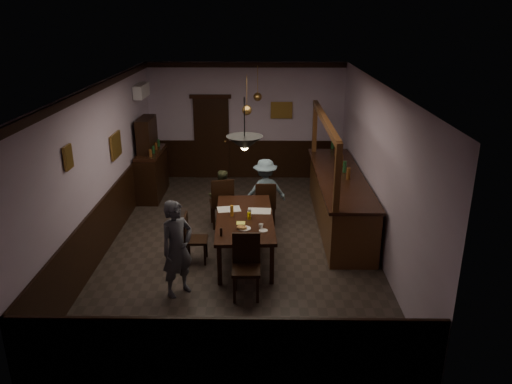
{
  "coord_description": "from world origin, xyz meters",
  "views": [
    {
      "loc": [
        0.41,
        -8.66,
        4.2
      ],
      "look_at": [
        0.31,
        -0.32,
        1.15
      ],
      "focal_mm": 35.0,
      "sensor_mm": 36.0,
      "label": 1
    }
  ],
  "objects_px": {
    "coffee_cup": "(261,226)",
    "person_seated_right": "(265,191)",
    "chair_side": "(192,236)",
    "dining_table": "(245,220)",
    "pendant_brass_far": "(258,97)",
    "person_standing": "(177,249)",
    "pendant_iron": "(245,143)",
    "soda_can": "(249,216)",
    "chair_near": "(246,263)",
    "bar_counter": "(339,198)",
    "person_seated_left": "(222,196)",
    "chair_far_left": "(222,201)",
    "pendant_brass_mid": "(247,110)",
    "chair_far_right": "(266,202)",
    "sideboard": "(151,165)"
  },
  "relations": [
    {
      "from": "person_seated_right",
      "to": "pendant_brass_mid",
      "type": "relative_size",
      "value": 1.67
    },
    {
      "from": "chair_side",
      "to": "person_seated_right",
      "type": "distance_m",
      "value": 2.23
    },
    {
      "from": "chair_near",
      "to": "person_seated_left",
      "type": "relative_size",
      "value": 0.88
    },
    {
      "from": "person_seated_left",
      "to": "bar_counter",
      "type": "relative_size",
      "value": 0.28
    },
    {
      "from": "chair_side",
      "to": "coffee_cup",
      "type": "xyz_separation_m",
      "value": [
        1.2,
        -0.26,
        0.31
      ]
    },
    {
      "from": "chair_near",
      "to": "pendant_iron",
      "type": "bearing_deg",
      "value": 92.5
    },
    {
      "from": "dining_table",
      "to": "chair_side",
      "type": "relative_size",
      "value": 2.53
    },
    {
      "from": "chair_near",
      "to": "soda_can",
      "type": "height_order",
      "value": "chair_near"
    },
    {
      "from": "chair_far_left",
      "to": "chair_near",
      "type": "distance_m",
      "value": 2.62
    },
    {
      "from": "chair_far_right",
      "to": "pendant_brass_mid",
      "type": "relative_size",
      "value": 1.18
    },
    {
      "from": "coffee_cup",
      "to": "dining_table",
      "type": "bearing_deg",
      "value": 117.27
    },
    {
      "from": "chair_side",
      "to": "coffee_cup",
      "type": "height_order",
      "value": "chair_side"
    },
    {
      "from": "chair_far_left",
      "to": "pendant_brass_mid",
      "type": "relative_size",
      "value": 1.3
    },
    {
      "from": "dining_table",
      "to": "soda_can",
      "type": "distance_m",
      "value": 0.17
    },
    {
      "from": "pendant_brass_mid",
      "to": "person_seated_right",
      "type": "bearing_deg",
      "value": -38.24
    },
    {
      "from": "person_seated_left",
      "to": "person_seated_right",
      "type": "height_order",
      "value": "person_seated_right"
    },
    {
      "from": "coffee_cup",
      "to": "chair_far_right",
      "type": "bearing_deg",
      "value": 84.23
    },
    {
      "from": "person_seated_left",
      "to": "person_seated_right",
      "type": "bearing_deg",
      "value": 172.7
    },
    {
      "from": "chair_side",
      "to": "chair_near",
      "type": "bearing_deg",
      "value": -138.75
    },
    {
      "from": "person_standing",
      "to": "soda_can",
      "type": "relative_size",
      "value": 12.89
    },
    {
      "from": "pendant_brass_far",
      "to": "sideboard",
      "type": "bearing_deg",
      "value": -170.09
    },
    {
      "from": "chair_side",
      "to": "chair_far_left",
      "type": "bearing_deg",
      "value": -16.77
    },
    {
      "from": "chair_far_left",
      "to": "person_seated_right",
      "type": "distance_m",
      "value": 0.94
    },
    {
      "from": "person_seated_left",
      "to": "pendant_iron",
      "type": "height_order",
      "value": "pendant_iron"
    },
    {
      "from": "coffee_cup",
      "to": "pendant_brass_mid",
      "type": "bearing_deg",
      "value": 94.28
    },
    {
      "from": "chair_side",
      "to": "person_seated_left",
      "type": "height_order",
      "value": "person_seated_left"
    },
    {
      "from": "chair_side",
      "to": "pendant_brass_far",
      "type": "xyz_separation_m",
      "value": [
        1.11,
        3.75,
        1.81
      ]
    },
    {
      "from": "person_standing",
      "to": "pendant_iron",
      "type": "distance_m",
      "value": 1.91
    },
    {
      "from": "pendant_brass_far",
      "to": "person_seated_right",
      "type": "bearing_deg",
      "value": -84.76
    },
    {
      "from": "pendant_iron",
      "to": "pendant_brass_mid",
      "type": "height_order",
      "value": "same"
    },
    {
      "from": "chair_far_left",
      "to": "sideboard",
      "type": "bearing_deg",
      "value": -57.31
    },
    {
      "from": "person_standing",
      "to": "coffee_cup",
      "type": "height_order",
      "value": "person_standing"
    },
    {
      "from": "pendant_brass_mid",
      "to": "pendant_brass_far",
      "type": "bearing_deg",
      "value": 83.03
    },
    {
      "from": "person_seated_left",
      "to": "pendant_brass_mid",
      "type": "distance_m",
      "value": 1.84
    },
    {
      "from": "coffee_cup",
      "to": "pendant_brass_far",
      "type": "xyz_separation_m",
      "value": [
        -0.1,
        4.01,
        1.5
      ]
    },
    {
      "from": "person_standing",
      "to": "pendant_iron",
      "type": "height_order",
      "value": "pendant_iron"
    },
    {
      "from": "person_seated_left",
      "to": "sideboard",
      "type": "xyz_separation_m",
      "value": [
        -1.79,
        1.54,
        0.19
      ]
    },
    {
      "from": "person_seated_right",
      "to": "dining_table",
      "type": "bearing_deg",
      "value": 65.07
    },
    {
      "from": "soda_can",
      "to": "person_seated_left",
      "type": "bearing_deg",
      "value": 110.67
    },
    {
      "from": "chair_near",
      "to": "bar_counter",
      "type": "height_order",
      "value": "bar_counter"
    },
    {
      "from": "chair_near",
      "to": "bar_counter",
      "type": "distance_m",
      "value": 3.29
    },
    {
      "from": "chair_side",
      "to": "person_standing",
      "type": "bearing_deg",
      "value": 174.78
    },
    {
      "from": "person_standing",
      "to": "soda_can",
      "type": "distance_m",
      "value": 1.62
    },
    {
      "from": "coffee_cup",
      "to": "person_seated_right",
      "type": "bearing_deg",
      "value": 84.91
    },
    {
      "from": "chair_far_left",
      "to": "chair_near",
      "type": "bearing_deg",
      "value": 90.29
    },
    {
      "from": "sideboard",
      "to": "pendant_brass_mid",
      "type": "distance_m",
      "value": 3.02
    },
    {
      "from": "chair_far_left",
      "to": "person_standing",
      "type": "bearing_deg",
      "value": 66.92
    },
    {
      "from": "sideboard",
      "to": "pendant_brass_far",
      "type": "height_order",
      "value": "pendant_brass_far"
    },
    {
      "from": "chair_far_right",
      "to": "pendant_brass_far",
      "type": "height_order",
      "value": "pendant_brass_far"
    },
    {
      "from": "chair_far_right",
      "to": "soda_can",
      "type": "relative_size",
      "value": 7.99
    }
  ]
}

